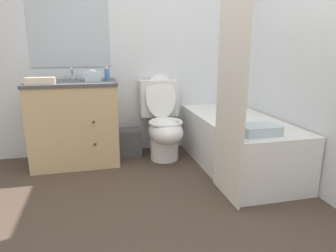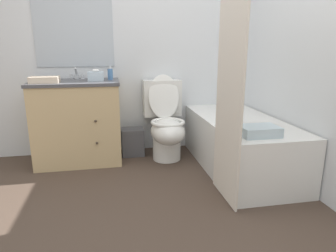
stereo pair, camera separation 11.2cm
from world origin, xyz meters
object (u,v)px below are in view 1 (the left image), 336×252
Objects in this scene: wastebasket at (130,142)px; tissue_box at (93,76)px; soap_dispenser at (107,74)px; bath_towel_folded at (259,130)px; sink_faucet at (73,76)px; hand_towel_folded at (41,80)px; vanity_cabinet at (75,122)px; toilet at (163,123)px; bathtub at (237,142)px.

wastebasket is 0.80m from tissue_box.
soap_dispenser is 0.48× the size of bath_towel_folded.
bath_towel_folded is at bearing -40.60° from sink_faucet.
tissue_box is at bearing 140.45° from bath_towel_folded.
sink_faucet is 0.41m from hand_towel_folded.
bath_towel_folded is at bearing -51.45° from wastebasket.
soap_dispenser is (0.34, -0.15, 0.02)m from sink_faucet.
vanity_cabinet reaches higher than wastebasket.
sink_faucet reaches higher than toilet.
toilet is (0.88, -0.26, -0.48)m from sink_faucet.
bathtub is 10.00× the size of tissue_box.
tissue_box is 0.15m from soap_dispenser.
sink_faucet is 1.77m from bathtub.
vanity_cabinet is 0.51m from hand_towel_folded.
sink_faucet is at bearing 156.19° from bathtub.
tissue_box is at bearing -5.86° from vanity_cabinet.
sink_faucet is 0.56× the size of hand_towel_folded.
sink_faucet is 0.90m from wastebasket.
sink_faucet is 0.49× the size of wastebasket.
vanity_cabinet is at bearing 144.11° from bath_towel_folded.
toilet is at bearing 119.34° from bath_towel_folded.
sink_faucet is at bearing 156.50° from soap_dispenser.
wastebasket is at bearing 14.10° from hand_towel_folded.
hand_towel_folded is 1.93m from bath_towel_folded.
bathtub is 1.91m from hand_towel_folded.
soap_dispenser reaches higher than hand_towel_folded.
toilet reaches higher than vanity_cabinet.
vanity_cabinet is 0.61m from wastebasket.
tissue_box reaches higher than bathtub.
bathtub is 0.62m from bath_towel_folded.
toilet reaches higher than bathtub.
vanity_cabinet reaches higher than bath_towel_folded.
tissue_box reaches higher than wastebasket.
sink_faucet is at bearing 133.68° from tissue_box.
wastebasket is at bearing 128.55° from bath_towel_folded.
toilet reaches higher than wastebasket.
toilet is 0.58× the size of bathtub.
bath_towel_folded is (1.42, -1.22, -0.33)m from sink_faucet.
soap_dispenser is (-0.54, 0.11, 0.51)m from toilet.
toilet is at bearing -11.46° from soap_dispenser.
hand_towel_folded is (-1.13, -0.06, 0.48)m from toilet.
soap_dispenser reaches higher than toilet.
toilet is at bearing -22.58° from wastebasket.
bathtub is 10.75× the size of soap_dispenser.
soap_dispenser is at bearing 15.97° from hand_towel_folded.
hand_towel_folded is at bearing -165.90° from wastebasket.
tissue_box is 1.62m from bath_towel_folded.
vanity_cabinet is 0.49m from tissue_box.
vanity_cabinet is 5.65× the size of tissue_box.
vanity_cabinet is 6.07× the size of soap_dispenser.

